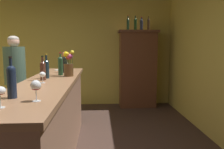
{
  "coord_description": "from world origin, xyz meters",
  "views": [
    {
      "loc": [
        0.9,
        -2.73,
        1.48
      ],
      "look_at": [
        1.05,
        -0.19,
        1.15
      ],
      "focal_mm": 36.2,
      "sensor_mm": 36.0,
      "label": 1
    }
  ],
  "objects": [
    {
      "name": "wine_bottle_syrah",
      "position": [
        0.35,
        0.51,
        1.2
      ],
      "size": [
        0.07,
        0.07,
        0.33
      ],
      "color": "#23442A",
      "rests_on": "bar_counter"
    },
    {
      "name": "wine_glass_front",
      "position": [
        0.23,
        -1.19,
        1.17
      ],
      "size": [
        0.08,
        0.08,
        0.15
      ],
      "color": "white",
      "rests_on": "bar_counter"
    },
    {
      "name": "cheese_plate",
      "position": [
        0.24,
        1.11,
        1.06
      ],
      "size": [
        0.18,
        0.18,
        0.01
      ],
      "primitive_type": "cylinder",
      "color": "white",
      "rests_on": "bar_counter"
    },
    {
      "name": "wine_bottle_pinot",
      "position": [
        0.22,
        0.04,
        1.19
      ],
      "size": [
        0.07,
        0.07,
        0.3
      ],
      "color": "#4C2A1F",
      "rests_on": "bar_counter"
    },
    {
      "name": "wall_back",
      "position": [
        0.0,
        2.93,
        1.35
      ],
      "size": [
        5.46,
        0.12,
        2.71
      ],
      "primitive_type": "cube",
      "color": "gold",
      "rests_on": "ground"
    },
    {
      "name": "wine_bottle_rose",
      "position": [
        0.22,
        0.2,
        1.19
      ],
      "size": [
        0.06,
        0.06,
        0.32
      ],
      "color": "#182A34",
      "rests_on": "bar_counter"
    },
    {
      "name": "bar_counter",
      "position": [
        0.29,
        -0.03,
        0.53
      ],
      "size": [
        0.61,
        2.97,
        1.06
      ],
      "color": "#8F6650",
      "rests_on": "ground"
    },
    {
      "name": "wine_glass_spare",
      "position": [
        0.35,
        1.17,
        1.15
      ],
      "size": [
        0.07,
        0.07,
        0.12
      ],
      "color": "white",
      "rests_on": "bar_counter"
    },
    {
      "name": "display_bottle_left",
      "position": [
        1.58,
        2.62,
        1.98
      ],
      "size": [
        0.06,
        0.06,
        0.34
      ],
      "color": "#1B3824",
      "rests_on": "display_cabinet"
    },
    {
      "name": "display_bottle_midright",
      "position": [
        2.07,
        2.62,
        1.98
      ],
      "size": [
        0.06,
        0.06,
        0.34
      ],
      "color": "#3F2D1A",
      "rests_on": "display_cabinet"
    },
    {
      "name": "flower_arrangement",
      "position": [
        0.48,
        0.38,
        1.23
      ],
      "size": [
        0.16,
        0.14,
        0.36
      ],
      "color": "#52361D",
      "rests_on": "bar_counter"
    },
    {
      "name": "display_bottle_midleft",
      "position": [
        1.75,
        2.62,
        1.98
      ],
      "size": [
        0.07,
        0.07,
        0.33
      ],
      "color": "#193818",
      "rests_on": "display_cabinet"
    },
    {
      "name": "wine_glass_rear",
      "position": [
        0.42,
        -1.02,
        1.17
      ],
      "size": [
        0.08,
        0.08,
        0.16
      ],
      "color": "white",
      "rests_on": "bar_counter"
    },
    {
      "name": "patron_redhead",
      "position": [
        -0.56,
        1.26,
        0.9
      ],
      "size": [
        0.36,
        0.36,
        1.64
      ],
      "rotation": [
        0.0,
        0.0,
        -1.25
      ],
      "color": "#222942",
      "rests_on": "ground"
    },
    {
      "name": "wine_bottle_merlot",
      "position": [
        0.36,
        0.82,
        1.2
      ],
      "size": [
        0.07,
        0.07,
        0.31
      ],
      "color": "black",
      "rests_on": "bar_counter"
    },
    {
      "name": "wine_bottle_riesling",
      "position": [
        0.2,
        -0.9,
        1.21
      ],
      "size": [
        0.07,
        0.07,
        0.34
      ],
      "color": "#182237",
      "rests_on": "bar_counter"
    },
    {
      "name": "wine_glass_mid",
      "position": [
        0.26,
        -0.17,
        1.15
      ],
      "size": [
        0.07,
        0.07,
        0.13
      ],
      "color": "white",
      "rests_on": "bar_counter"
    },
    {
      "name": "display_bottle_center",
      "position": [
        1.9,
        2.62,
        1.97
      ],
      "size": [
        0.07,
        0.07,
        0.31
      ],
      "color": "#21273C",
      "rests_on": "display_cabinet"
    },
    {
      "name": "display_cabinet",
      "position": [
        1.82,
        2.62,
        0.95
      ],
      "size": [
        0.93,
        0.45,
        1.83
      ],
      "color": "brown",
      "rests_on": "ground"
    }
  ]
}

